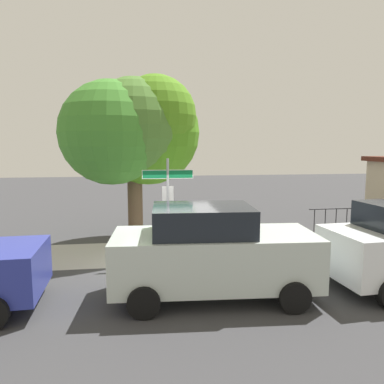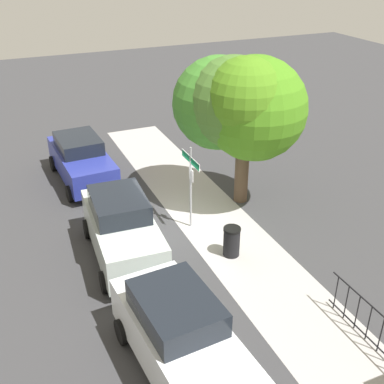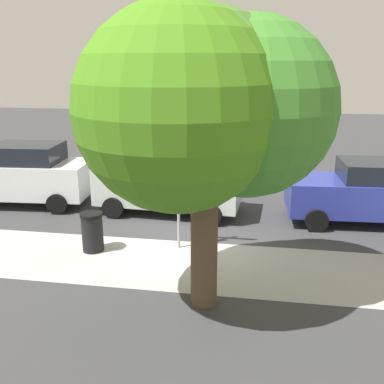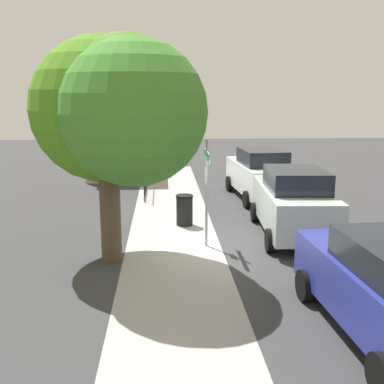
{
  "view_description": "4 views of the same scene",
  "coord_description": "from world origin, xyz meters",
  "px_view_note": "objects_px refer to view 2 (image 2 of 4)",
  "views": [
    {
      "loc": [
        -0.72,
        -9.69,
        3.3
      ],
      "look_at": [
        0.61,
        -0.01,
        2.05
      ],
      "focal_mm": 33.83,
      "sensor_mm": 36.0,
      "label": 1
    },
    {
      "loc": [
        12.97,
        -5.16,
        8.83
      ],
      "look_at": [
        0.28,
        0.32,
        1.5
      ],
      "focal_mm": 44.67,
      "sensor_mm": 36.0,
      "label": 2
    },
    {
      "loc": [
        -1.96,
        10.35,
        4.55
      ],
      "look_at": [
        -0.41,
        0.75,
        1.6
      ],
      "focal_mm": 40.76,
      "sensor_mm": 36.0,
      "label": 3
    },
    {
      "loc": [
        -12.15,
        1.56,
        4.15
      ],
      "look_at": [
        0.09,
        0.79,
        1.5
      ],
      "focal_mm": 43.29,
      "sensor_mm": 36.0,
      "label": 4
    }
  ],
  "objects_px": {
    "car_white": "(181,338)",
    "shade_tree": "(238,104)",
    "trash_bin": "(232,241)",
    "street_sign": "(191,174)",
    "car_silver": "(122,228)",
    "car_blue": "(81,159)"
  },
  "relations": [
    {
      "from": "car_white",
      "to": "shade_tree",
      "type": "bearing_deg",
      "value": 139.49
    },
    {
      "from": "shade_tree",
      "to": "trash_bin",
      "type": "bearing_deg",
      "value": -29.22
    },
    {
      "from": "trash_bin",
      "to": "car_white",
      "type": "bearing_deg",
      "value": -41.29
    },
    {
      "from": "shade_tree",
      "to": "car_white",
      "type": "bearing_deg",
      "value": -36.31
    },
    {
      "from": "street_sign",
      "to": "trash_bin",
      "type": "relative_size",
      "value": 3.01
    },
    {
      "from": "street_sign",
      "to": "car_silver",
      "type": "distance_m",
      "value": 2.9
    },
    {
      "from": "street_sign",
      "to": "trash_bin",
      "type": "xyz_separation_m",
      "value": [
        2.07,
        0.5,
        -1.5
      ]
    },
    {
      "from": "shade_tree",
      "to": "car_silver",
      "type": "xyz_separation_m",
      "value": [
        1.65,
        -4.77,
        -2.83
      ]
    },
    {
      "from": "car_silver",
      "to": "car_white",
      "type": "xyz_separation_m",
      "value": [
        4.92,
        -0.05,
        -0.02
      ]
    },
    {
      "from": "street_sign",
      "to": "shade_tree",
      "type": "xyz_separation_m",
      "value": [
        -0.88,
        2.15,
        1.85
      ]
    },
    {
      "from": "car_white",
      "to": "car_silver",
      "type": "bearing_deg",
      "value": 175.18
    },
    {
      "from": "car_silver",
      "to": "car_white",
      "type": "relative_size",
      "value": 0.98
    },
    {
      "from": "street_sign",
      "to": "car_white",
      "type": "bearing_deg",
      "value": -25.19
    },
    {
      "from": "street_sign",
      "to": "car_white",
      "type": "height_order",
      "value": "street_sign"
    },
    {
      "from": "trash_bin",
      "to": "shade_tree",
      "type": "bearing_deg",
      "value": 150.78
    },
    {
      "from": "street_sign",
      "to": "car_silver",
      "type": "bearing_deg",
      "value": -73.73
    },
    {
      "from": "car_silver",
      "to": "car_white",
      "type": "bearing_deg",
      "value": 2.7
    },
    {
      "from": "trash_bin",
      "to": "car_silver",
      "type": "bearing_deg",
      "value": -112.74
    },
    {
      "from": "shade_tree",
      "to": "car_silver",
      "type": "bearing_deg",
      "value": -70.98
    },
    {
      "from": "car_blue",
      "to": "car_white",
      "type": "height_order",
      "value": "car_white"
    },
    {
      "from": "trash_bin",
      "to": "car_blue",
      "type": "bearing_deg",
      "value": -156.12
    },
    {
      "from": "car_silver",
      "to": "car_blue",
      "type": "bearing_deg",
      "value": -176.26
    }
  ]
}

